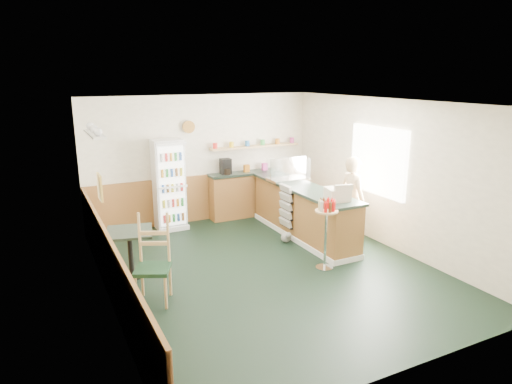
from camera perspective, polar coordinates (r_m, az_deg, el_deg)
ground at (r=7.61m, az=1.45°, el=-9.59°), size 6.00×6.00×0.00m
room_envelope at (r=7.67m, az=-2.54°, el=2.58°), size 5.04×6.02×2.72m
service_counter at (r=8.96m, az=5.89°, el=-2.75°), size 0.68×3.01×1.01m
back_counter at (r=10.31m, az=0.02°, el=0.13°), size 2.24×0.42×1.69m
drinks_fridge at (r=9.46m, az=-10.79°, el=0.89°), size 0.61×0.53×1.84m
display_case at (r=9.25m, az=4.07°, el=2.83°), size 0.81×0.42×0.46m
cash_register at (r=7.93m, az=10.13°, el=-0.26°), size 0.44×0.46×0.21m
shopkeeper at (r=8.77m, az=11.96°, el=-0.91°), size 0.40×0.55×1.64m
condiment_stand at (r=7.44m, az=8.77°, el=-3.73°), size 0.37×0.37×1.16m
newspaper_rack at (r=8.77m, az=3.74°, el=-1.79°), size 0.09×0.42×0.84m
cafe_table at (r=7.43m, az=-15.48°, el=-6.33°), size 0.83×0.83×0.76m
cafe_chair at (r=6.58m, az=-13.08°, el=-7.82°), size 0.62×0.63×1.25m
dog_doorstop at (r=8.71m, az=3.81°, el=-5.66°), size 0.19×0.25×0.23m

